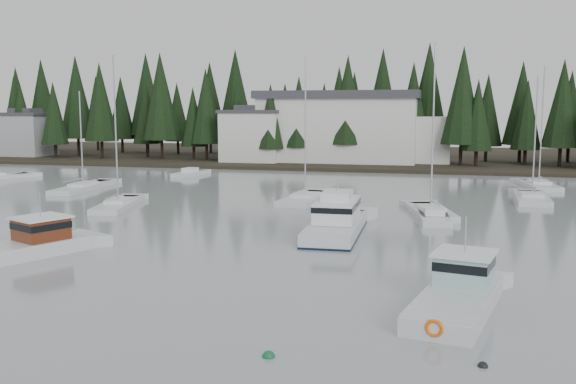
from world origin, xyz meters
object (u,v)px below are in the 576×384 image
lobster_boat_teal (458,298)px  sailboat_4 (118,206)px  house_west (253,135)px  sailboat_0 (431,214)px  sailboat_6 (532,200)px  runabout_3 (190,175)px  runabout_1 (434,219)px  sailboat_1 (539,187)px  sailboat_5 (83,189)px  cabin_cruiser_center (336,224)px  house_far_west (26,133)px  sailboat_8 (305,200)px  lobster_boat_brown (21,248)px  harbor_inn (352,127)px

lobster_boat_teal → sailboat_4: sailboat_4 is taller
house_west → sailboat_0: sailboat_0 is taller
house_west → sailboat_6: bearing=-40.1°
runabout_3 → runabout_1: bearing=-122.3°
sailboat_1 → sailboat_5: size_ratio=1.25×
sailboat_1 → sailboat_6: bearing=161.3°
sailboat_5 → runabout_1: (37.53, -10.74, 0.08)m
cabin_cruiser_center → sailboat_5: (-30.89, 17.78, -0.65)m
house_far_west → sailboat_8: sailboat_8 is taller
sailboat_4 → house_west: bearing=-10.7°
sailboat_0 → runabout_3: bearing=38.3°
sailboat_4 → sailboat_8: (15.43, 7.79, -0.01)m
lobster_boat_brown → lobster_boat_teal: 25.65m
house_west → sailboat_6: 49.31m
house_west → lobster_boat_brown: size_ratio=1.03×
house_west → runabout_3: (-3.16, -17.99, -4.52)m
house_west → harbor_inn: bearing=12.5°
sailboat_6 → sailboat_8: sailboat_8 is taller
sailboat_0 → lobster_boat_teal: bearing=169.9°
lobster_boat_brown → sailboat_0: bearing=-23.2°
house_west → harbor_inn: 15.45m
lobster_boat_teal → sailboat_0: sailboat_0 is taller
lobster_boat_brown → runabout_3: (-7.94, 45.55, -0.37)m
runabout_3 → sailboat_5: bearing=168.6°
lobster_boat_teal → sailboat_6: size_ratio=0.70×
harbor_inn → sailboat_1: 34.70m
sailboat_6 → runabout_1: 16.07m
lobster_boat_brown → sailboat_1: size_ratio=0.67×
sailboat_4 → runabout_1: 27.61m
cabin_cruiser_center → sailboat_4: sailboat_4 is taller
lobster_boat_teal → runabout_1: bearing=15.8°
sailboat_1 → sailboat_4: sailboat_1 is taller
house_west → house_far_west: bearing=177.3°
sailboat_4 → sailboat_0: bearing=-96.7°
lobster_boat_teal → sailboat_0: size_ratio=0.59×
sailboat_6 → runabout_3: sailboat_6 is taller
sailboat_0 → runabout_1: bearing=172.8°
sailboat_4 → sailboat_5: sailboat_4 is taller
cabin_cruiser_center → sailboat_6: (15.54, 20.41, -0.64)m
harbor_inn → sailboat_5: 44.95m
sailboat_1 → runabout_1: size_ratio=2.07×
sailboat_8 → runabout_1: sailboat_8 is taller
lobster_boat_teal → runabout_1: lobster_boat_teal is taller
house_far_west → lobster_boat_teal: house_far_west is taller
sailboat_0 → sailboat_4: 27.39m
runabout_3 → sailboat_6: bearing=-100.5°
sailboat_8 → sailboat_6: bearing=-70.2°
house_far_west → runabout_3: house_far_west is taller
house_west → runabout_3: size_ratio=1.45×
sailboat_1 → sailboat_6: (-2.05, -11.13, -0.02)m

